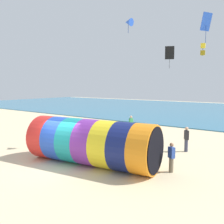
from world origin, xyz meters
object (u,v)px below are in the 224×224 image
kite_black_diamond (170,53)px  bystander_mid_beach (186,139)px  kite_yellow_box (203,49)px  bystander_near_water (131,125)px  kite_handler (171,157)px  kite_blue_delta (128,22)px  kite_blue_diamond (206,22)px  giant_inflatable_tube (92,142)px

kite_black_diamond → bystander_mid_beach: 14.15m
kite_yellow_box → bystander_mid_beach: (0.21, -3.56, -6.51)m
bystander_mid_beach → bystander_near_water: bearing=155.3°
kite_handler → kite_blue_delta: size_ratio=1.51×
kite_handler → kite_blue_diamond: 10.72m
giant_inflatable_tube → kite_handler: 4.55m
kite_handler → kite_yellow_box: size_ratio=1.64×
kite_black_diamond → kite_blue_delta: (2.17, -11.89, 0.77)m
giant_inflatable_tube → bystander_near_water: size_ratio=4.62×
kite_black_diamond → kite_blue_delta: bearing=-79.7°
kite_black_diamond → bystander_near_water: size_ratio=1.44×
giant_inflatable_tube → kite_handler: bearing=20.6°
giant_inflatable_tube → kite_yellow_box: size_ratio=8.32×
giant_inflatable_tube → kite_blue_diamond: kite_blue_diamond is taller
kite_handler → bystander_near_water: bystander_near_water is taller
kite_handler → kite_black_diamond: bearing=115.0°
kite_black_diamond → bystander_mid_beach: kite_black_diamond is taller
kite_handler → kite_blue_delta: kite_blue_delta is taller
kite_black_diamond → bystander_near_water: (-0.37, -7.46, -7.37)m
kite_blue_delta → bystander_near_water: (-2.54, 4.43, -8.14)m
kite_black_diamond → bystander_mid_beach: size_ratio=1.44×
kite_handler → bystander_mid_beach: (-0.87, 4.50, 0.09)m
giant_inflatable_tube → kite_blue_diamond: (3.73, 8.32, 7.81)m
bystander_near_water → kite_black_diamond: bearing=87.2°
kite_blue_diamond → kite_yellow_box: 2.25m
kite_handler → kite_yellow_box: (-1.08, 8.06, 6.61)m
kite_blue_diamond → kite_black_diamond: bearing=128.2°
giant_inflatable_tube → kite_blue_delta: size_ratio=7.65×
kite_handler → bystander_near_water: size_ratio=0.91×
giant_inflatable_tube → kite_black_diamond: 18.12m
kite_black_diamond → bystander_near_water: 10.49m
kite_black_diamond → bystander_near_water: kite_black_diamond is taller
giant_inflatable_tube → bystander_mid_beach: giant_inflatable_tube is taller
kite_yellow_box → kite_blue_diamond: bearing=-66.5°
kite_blue_diamond → kite_yellow_box: size_ratio=2.17×
kite_yellow_box → kite_blue_delta: kite_blue_delta is taller
kite_handler → kite_black_diamond: 18.08m
kite_handler → bystander_near_water: bearing=134.4°
kite_blue_delta → kite_black_diamond: bearing=100.3°
bystander_near_water → kite_blue_diamond: bearing=-6.1°
bystander_near_water → kite_handler: bearing=-45.6°
kite_handler → kite_blue_diamond: kite_blue_diamond is taller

